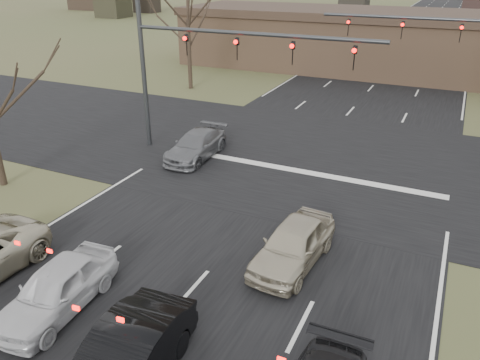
# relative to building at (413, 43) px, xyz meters

# --- Properties ---
(road_main) EXTENTS (14.00, 300.00, 0.02)m
(road_main) POSITION_rel_building_xyz_m (-2.00, 22.00, -2.66)
(road_main) COLOR black
(road_main) RESTS_ON ground
(road_cross) EXTENTS (200.00, 14.00, 0.02)m
(road_cross) POSITION_rel_building_xyz_m (-2.00, -23.00, -2.65)
(road_cross) COLOR black
(road_cross) RESTS_ON ground
(building) EXTENTS (42.40, 10.40, 5.30)m
(building) POSITION_rel_building_xyz_m (0.00, 0.00, 0.00)
(building) COLOR #866348
(building) RESTS_ON ground
(mast_arm_near) EXTENTS (12.12, 0.24, 8.00)m
(mast_arm_near) POSITION_rel_building_xyz_m (-7.23, -25.00, 2.41)
(mast_arm_near) COLOR #383A3D
(mast_arm_near) RESTS_ON ground
(mast_arm_far) EXTENTS (11.12, 0.24, 8.00)m
(mast_arm_far) POSITION_rel_building_xyz_m (4.18, -15.00, 2.35)
(mast_arm_far) COLOR #383A3D
(mast_arm_far) RESTS_ON ground
(car_white_sedan) EXTENTS (1.95, 4.21, 1.40)m
(car_white_sedan) POSITION_rel_building_xyz_m (-5.00, -37.24, -1.97)
(car_white_sedan) COLOR silver
(car_white_sedan) RESTS_ON ground
(car_grey_ahead) EXTENTS (1.96, 4.53, 1.30)m
(car_grey_ahead) POSITION_rel_building_xyz_m (-7.26, -25.50, -2.02)
(car_grey_ahead) COLOR slate
(car_grey_ahead) RESTS_ON ground
(car_silver_ahead) EXTENTS (2.04, 4.35, 1.44)m
(car_silver_ahead) POSITION_rel_building_xyz_m (0.29, -32.25, -1.95)
(car_silver_ahead) COLOR #BAB097
(car_silver_ahead) RESTS_ON ground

